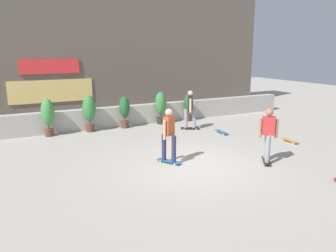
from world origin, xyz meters
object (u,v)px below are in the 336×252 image
Objects in this scene: potted_plant_3 at (161,105)px; skater_by_wall_right at (268,133)px; potted_plant_4 at (188,106)px; skater_mid_plaza at (190,108)px; skateboard_aside at (290,140)px; potted_plant_0 at (48,115)px; potted_plant_2 at (125,110)px; skater_by_wall_left at (169,133)px; potted_plant_1 at (89,110)px; skateboard_near_camera at (222,132)px.

skater_by_wall_right is (0.49, -6.45, 0.07)m from potted_plant_3.
potted_plant_4 is at bearing 81.31° from skater_by_wall_right.
skateboard_aside is (2.31, -3.47, -0.88)m from skater_mid_plaza.
potted_plant_0 is 1.18× the size of potted_plant_4.
potted_plant_0 is 4.99m from potted_plant_3.
potted_plant_2 is at bearing 109.31° from skater_by_wall_right.
skater_mid_plaza is at bearing 50.99° from skater_by_wall_left.
skateboard_aside is at bearing -38.91° from potted_plant_1.
potted_plant_3 reaches higher than skateboard_near_camera.
skateboard_aside is at bearing -47.04° from potted_plant_2.
skateboard_near_camera is (4.77, -2.82, -0.85)m from potted_plant_1.
skater_mid_plaza is (2.41, -1.60, 0.14)m from potted_plant_2.
skateboard_aside is at bearing -56.37° from skater_mid_plaza.
skateboard_near_camera is (3.21, -2.82, -0.74)m from potted_plant_2.
skater_by_wall_left is at bearing -125.77° from potted_plant_4.
skater_mid_plaza is 2.09× the size of skateboard_aside.
skater_by_wall_right reaches higher than potted_plant_4.
potted_plant_1 is 1.12× the size of potted_plant_2.
skater_by_wall_left and skater_by_wall_right have the same top height.
skater_mid_plaza is at bearing -68.24° from potted_plant_3.
potted_plant_2 reaches higher than skateboard_near_camera.
skateboard_near_camera is (6.43, -2.82, -0.82)m from potted_plant_0.
potted_plant_4 reaches higher than skateboard_near_camera.
skater_by_wall_right is (2.26, -6.45, 0.14)m from potted_plant_2.
potted_plant_0 reaches higher than potted_plant_2.
skateboard_aside is at bearing 29.32° from skater_by_wall_right.
skateboard_near_camera is at bearing 32.15° from skater_by_wall_left.
skater_by_wall_right is at bearing -49.65° from potted_plant_0.
skater_by_wall_right is at bearing -91.78° from skater_mid_plaza.
potted_plant_4 is at bearing 89.37° from skateboard_near_camera.
skater_by_wall_right reaches higher than potted_plant_3.
skater_by_wall_right is at bearing -59.37° from potted_plant_1.
potted_plant_0 is 1.87× the size of skateboard_aside.
potted_plant_3 is at bearing 120.17° from skateboard_aside.
potted_plant_2 is 0.93× the size of potted_plant_3.
potted_plant_2 is 4.34m from skateboard_near_camera.
potted_plant_1 is 4.81m from potted_plant_4.
skater_by_wall_left is (1.12, -5.11, 0.03)m from potted_plant_1.
potted_plant_3 is at bearing 66.61° from skater_by_wall_left.
skater_mid_plaza is at bearing 123.39° from skateboard_near_camera.
skateboard_near_camera is at bearing -56.61° from skater_mid_plaza.
skater_by_wall_left reaches higher than potted_plant_2.
skater_by_wall_right reaches higher than potted_plant_0.
potted_plant_4 is at bearing 0.00° from potted_plant_2.
skater_mid_plaza is at bearing -15.84° from potted_plant_0.
potted_plant_1 is at bearing 180.00° from potted_plant_4.
potted_plant_0 is 1.66m from potted_plant_1.
skater_by_wall_left reaches higher than potted_plant_4.
potted_plant_3 is 5.57m from skater_by_wall_left.
potted_plant_0 is 0.97× the size of potted_plant_1.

